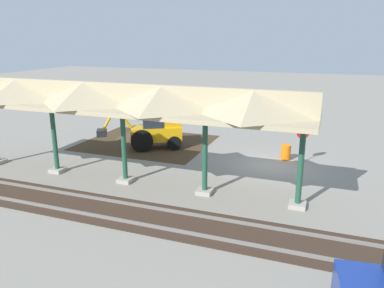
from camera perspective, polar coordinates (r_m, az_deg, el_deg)
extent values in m
plane|color=gray|center=(21.50, 11.74, -3.24)|extent=(120.00, 120.00, 0.00)
cube|color=#42301E|center=(25.81, -6.90, 0.22)|extent=(8.37, 7.00, 0.01)
cube|color=#9E998E|center=(16.67, 15.77, -8.91)|extent=(0.70, 0.70, 0.20)
cylinder|color=#1E4C38|center=(16.05, 16.22, -3.38)|extent=(0.24, 0.24, 3.60)
cube|color=#9E998E|center=(17.38, 1.93, -7.22)|extent=(0.70, 0.70, 0.20)
cylinder|color=#1E4C38|center=(16.79, 1.99, -1.88)|extent=(0.24, 0.24, 3.60)
cube|color=#9E998E|center=(19.00, -10.08, -5.41)|extent=(0.70, 0.70, 0.20)
cylinder|color=#1E4C38|center=(18.46, -10.33, -0.48)|extent=(0.24, 0.24, 3.60)
cube|color=#9E998E|center=(21.32, -19.79, -3.75)|extent=(0.70, 0.70, 0.20)
cylinder|color=#1E4C38|center=(20.84, -20.22, 0.66)|extent=(0.24, 0.24, 3.60)
cube|color=tan|center=(18.03, -10.63, 5.32)|extent=(17.81, 3.20, 0.20)
cube|color=tan|center=(17.92, -10.73, 7.36)|extent=(17.81, 0.20, 1.10)
pyramid|color=tan|center=(15.68, 9.33, 6.24)|extent=(3.74, 3.20, 1.10)
pyramid|color=tan|center=(16.95, -4.65, 7.11)|extent=(3.74, 3.20, 1.10)
pyramid|color=tan|center=(19.07, -16.14, 7.52)|extent=(3.74, 3.20, 1.10)
pyramid|color=tan|center=(21.77, -25.08, 7.63)|extent=(3.74, 3.20, 1.10)
cube|color=slate|center=(14.79, 7.18, -11.81)|extent=(60.00, 0.08, 0.15)
cube|color=slate|center=(13.57, 5.73, -14.49)|extent=(60.00, 0.08, 0.15)
cube|color=#38281E|center=(14.21, 6.48, -13.30)|extent=(60.00, 2.58, 0.03)
cylinder|color=gray|center=(22.09, 16.43, -0.32)|extent=(0.06, 0.06, 2.01)
cylinder|color=red|center=(21.88, 16.60, 1.73)|extent=(0.69, 0.37, 0.76)
cube|color=orange|center=(24.27, -5.45, 1.62)|extent=(3.43, 2.70, 0.90)
cube|color=#1E262D|center=(24.00, -6.00, 4.26)|extent=(1.71, 1.66, 1.40)
cube|color=orange|center=(24.19, -3.07, 3.32)|extent=(1.54, 1.52, 0.50)
cylinder|color=black|center=(24.99, -7.74, 1.32)|extent=(1.37, 0.95, 1.40)
cylinder|color=black|center=(23.61, -7.65, 0.46)|extent=(1.37, 0.95, 1.40)
cylinder|color=black|center=(25.11, -3.04, 0.93)|extent=(0.93, 0.70, 0.90)
cylinder|color=black|center=(23.87, -2.71, 0.13)|extent=(0.93, 0.70, 0.90)
cylinder|color=orange|center=(23.99, -10.44, 3.97)|extent=(1.02, 0.68, 1.41)
cylinder|color=orange|center=(24.06, -12.61, 3.56)|extent=(0.99, 0.65, 1.66)
cube|color=#47474C|center=(24.27, -13.57, 1.68)|extent=(0.92, 0.99, 0.40)
cone|color=#42301E|center=(27.12, -8.27, 0.93)|extent=(6.08, 6.08, 1.42)
cylinder|color=orange|center=(22.61, 14.11, -1.24)|extent=(0.56, 0.56, 0.90)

